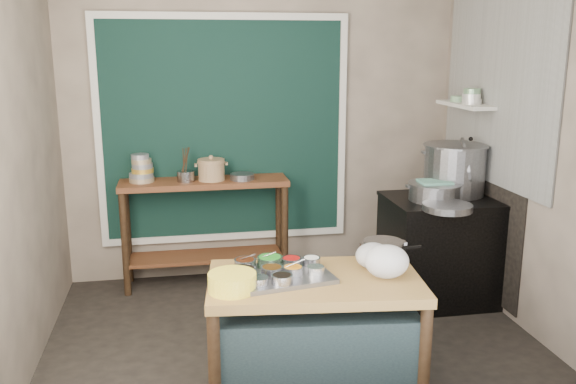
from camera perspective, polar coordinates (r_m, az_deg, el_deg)
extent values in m
cube|color=#28231F|center=(4.52, 0.56, -14.06)|extent=(3.50, 3.00, 0.02)
cube|color=gray|center=(5.54, -2.41, 6.43)|extent=(3.50, 0.02, 2.80)
cube|color=gray|center=(4.11, -24.28, 2.78)|extent=(0.02, 3.00, 2.80)
cube|color=gray|center=(4.72, 22.12, 4.23)|extent=(0.02, 3.00, 2.80)
cube|color=black|center=(5.47, -6.00, 5.74)|extent=(2.10, 0.02, 1.90)
cube|color=#B2B2AA|center=(5.14, 19.03, 10.21)|extent=(0.02, 1.70, 1.70)
cube|color=black|center=(5.40, 17.64, -1.96)|extent=(0.01, 1.30, 1.30)
cube|color=beige|center=(5.37, 16.28, 7.83)|extent=(0.22, 0.70, 0.03)
cube|color=olive|center=(3.78, 2.46, -13.32)|extent=(1.32, 0.85, 0.75)
cube|color=brown|center=(5.46, -7.71, -3.74)|extent=(1.45, 0.40, 0.95)
cube|color=black|center=(5.23, 14.14, -5.40)|extent=(0.90, 0.68, 0.85)
cube|color=black|center=(5.10, 14.42, -0.71)|extent=(0.92, 0.69, 0.03)
cube|color=gray|center=(3.62, -0.95, -7.83)|extent=(0.67, 0.52, 0.03)
cylinder|color=gray|center=(3.72, -1.70, -6.53)|extent=(0.15, 0.15, 0.06)
cylinder|color=gray|center=(3.74, 2.21, -6.48)|extent=(0.11, 0.11, 0.05)
cylinder|color=gray|center=(3.58, 0.45, -7.38)|extent=(0.12, 0.12, 0.05)
cylinder|color=gray|center=(3.70, -4.04, -6.70)|extent=(0.13, 0.13, 0.05)
cylinder|color=silver|center=(3.61, 2.60, -7.30)|extent=(0.10, 0.10, 0.05)
cylinder|color=gray|center=(3.57, -4.14, -7.49)|extent=(0.14, 0.14, 0.05)
cylinder|color=gray|center=(3.73, 0.33, -6.55)|extent=(0.12, 0.12, 0.05)
cylinder|color=gray|center=(3.57, -1.52, -7.42)|extent=(0.13, 0.13, 0.05)
cylinder|color=gray|center=(3.46, -0.57, -8.14)|extent=(0.12, 0.12, 0.05)
cylinder|color=gray|center=(3.45, -2.75, -8.31)|extent=(0.11, 0.11, 0.05)
cylinder|color=#EAD54A|center=(3.44, -5.24, -8.39)|extent=(0.36, 0.36, 0.10)
ellipsoid|color=white|center=(3.64, 9.24, -6.44)|extent=(0.32, 0.29, 0.20)
ellipsoid|color=white|center=(3.79, 7.92, -5.91)|extent=(0.22, 0.19, 0.16)
cylinder|color=tan|center=(5.35, -13.49, 1.15)|extent=(0.21, 0.21, 0.04)
cylinder|color=gray|center=(5.34, -13.51, 1.56)|extent=(0.20, 0.20, 0.04)
cylinder|color=gold|center=(5.34, -13.54, 1.98)|extent=(0.19, 0.19, 0.04)
cylinder|color=gray|center=(5.33, -13.56, 2.40)|extent=(0.18, 0.18, 0.04)
cylinder|color=tan|center=(5.32, -13.58, 2.83)|extent=(0.17, 0.17, 0.04)
cylinder|color=gray|center=(5.31, -13.61, 3.25)|extent=(0.15, 0.15, 0.04)
cylinder|color=gray|center=(5.29, -9.55, 1.47)|extent=(0.16, 0.16, 0.09)
cylinder|color=gray|center=(5.30, -4.31, 1.45)|extent=(0.26, 0.26, 0.05)
cylinder|color=gray|center=(5.22, 16.37, 2.32)|extent=(0.29, 0.50, 0.48)
cube|color=#68AB8E|center=(4.98, 13.58, 0.93)|extent=(0.25, 0.20, 0.02)
cylinder|color=gray|center=(4.72, 14.68, -1.39)|extent=(0.42, 0.42, 0.05)
cylinder|color=silver|center=(5.28, 16.77, 8.11)|extent=(0.16, 0.16, 0.04)
cylinder|color=silver|center=(5.28, 16.80, 8.57)|extent=(0.15, 0.15, 0.04)
cylinder|color=gray|center=(5.28, 16.83, 9.03)|extent=(0.14, 0.14, 0.04)
cylinder|color=gray|center=(5.49, 15.64, 8.39)|extent=(0.14, 0.14, 0.05)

